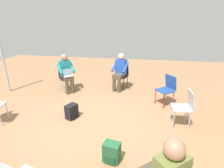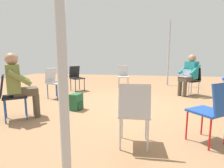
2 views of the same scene
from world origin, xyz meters
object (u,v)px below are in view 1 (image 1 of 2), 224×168
object	(u,v)px
chair_west	(122,74)
person_with_laptop	(66,71)
chair_southwest	(65,76)
backpack_by_empty_chair	(72,112)
chair_north	(185,105)
person_in_blue	(120,70)
chair_northwest	(167,88)
backpack_near_laptop_user	(112,153)

from	to	relation	value
chair_west	person_with_laptop	xyz separation A→B (m)	(0.60, -1.76, 0.20)
chair_southwest	person_with_laptop	distance (m)	0.26
person_with_laptop	backpack_by_empty_chair	distance (m)	1.87
chair_north	chair_southwest	distance (m)	3.86
person_with_laptop	person_in_blue	distance (m)	1.77
backpack_by_empty_chair	chair_west	bearing A→B (deg)	156.08
chair_southwest	chair_northwest	bearing A→B (deg)	130.53
backpack_near_laptop_user	chair_west	bearing A→B (deg)	-176.31
chair_northwest	backpack_by_empty_chair	distance (m)	2.66
chair_north	backpack_by_empty_chair	size ratio (longest dim) A/B	2.36
chair_west	backpack_by_empty_chair	xyz separation A→B (m)	(2.21, -0.98, -0.34)
chair_north	person_in_blue	bearing A→B (deg)	38.91
person_with_laptop	person_in_blue	xyz separation A→B (m)	(-0.44, 1.71, 0.00)
backpack_near_laptop_user	person_in_blue	bearing A→B (deg)	-175.27
person_with_laptop	chair_north	bearing A→B (deg)	117.50
chair_southwest	backpack_near_laptop_user	world-z (taller)	chair_southwest
chair_west	person_in_blue	distance (m)	0.26
chair_north	backpack_by_empty_chair	xyz separation A→B (m)	(0.15, -2.63, -0.34)
backpack_near_laptop_user	backpack_by_empty_chair	xyz separation A→B (m)	(-1.20, -1.20, 0.00)
chair_west	backpack_near_laptop_user	xyz separation A→B (m)	(3.41, 0.22, -0.34)
backpack_near_laptop_user	backpack_by_empty_chair	size ratio (longest dim) A/B	1.00
chair_southwest	person_with_laptop	bearing A→B (deg)	90.00
chair_west	backpack_near_laptop_user	world-z (taller)	chair_west
person_in_blue	chair_northwest	bearing A→B (deg)	165.19
chair_northwest	chair_southwest	world-z (taller)	same
person_with_laptop	chair_west	bearing A→B (deg)	159.47
person_in_blue	backpack_near_laptop_user	bearing A→B (deg)	111.72
chair_southwest	chair_north	bearing A→B (deg)	116.33
chair_west	person_with_laptop	world-z (taller)	person_with_laptop
chair_northwest	person_with_laptop	distance (m)	3.19
person_in_blue	backpack_near_laptop_user	distance (m)	3.31
chair_north	chair_southwest	bearing A→B (deg)	62.77
chair_northwest	person_with_laptop	bearing A→B (deg)	43.32
chair_west	person_in_blue	bearing A→B (deg)	90.00
chair_north	chair_northwest	bearing A→B (deg)	11.64
chair_northwest	person_in_blue	xyz separation A→B (m)	(-0.89, -1.44, 0.20)
chair_west	chair_north	bearing A→B (deg)	145.70
person_with_laptop	backpack_near_laptop_user	world-z (taller)	person_with_laptop
chair_north	person_in_blue	world-z (taller)	person_in_blue
person_in_blue	backpack_near_laptop_user	world-z (taller)	person_in_blue
chair_southwest	chair_west	world-z (taller)	same
chair_northwest	backpack_near_laptop_user	xyz separation A→B (m)	(2.36, -1.17, -0.34)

